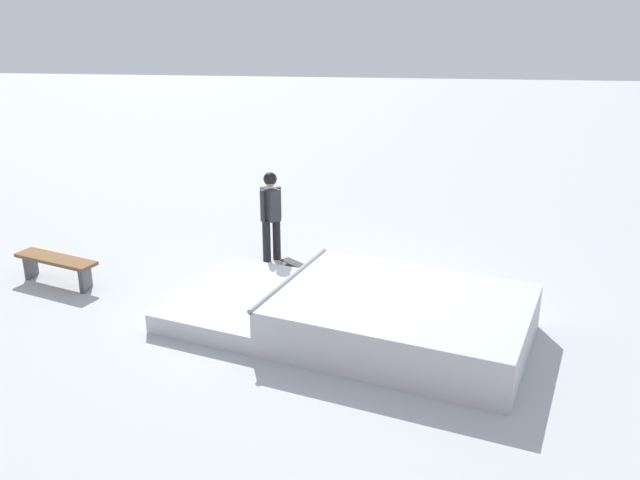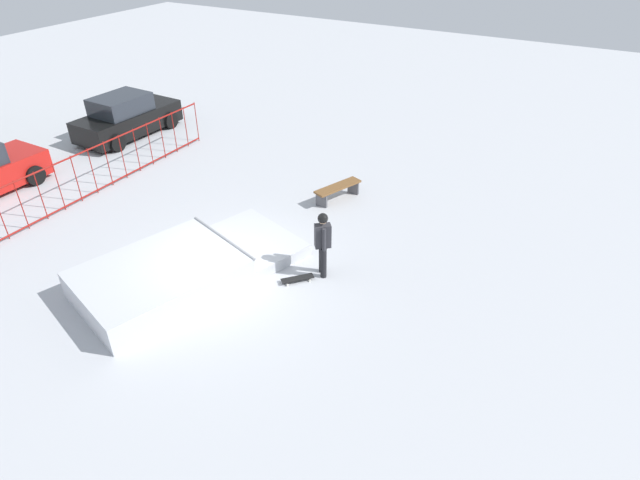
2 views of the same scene
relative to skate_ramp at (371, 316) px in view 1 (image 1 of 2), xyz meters
The scene contains 5 objects.
ground_plane 1.24m from the skate_ramp, 53.86° to the right, with size 60.00×60.00×0.00m, color #B7BABF.
skate_ramp is the anchor object (origin of this frame).
skater 3.54m from the skate_ramp, 55.47° to the right, with size 0.41×0.43×1.73m.
skateboard 2.86m from the skate_ramp, 60.10° to the right, with size 0.73×0.69×0.09m.
park_bench 5.72m from the skate_ramp, 14.24° to the right, with size 1.64×0.94×0.48m.
Camera 1 is at (-0.89, 10.35, 4.95)m, focal length 39.16 mm.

